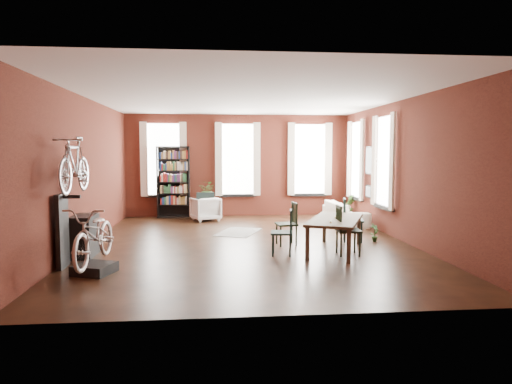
{
  "coord_description": "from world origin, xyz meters",
  "views": [
    {
      "loc": [
        -0.76,
        -9.93,
        2.02
      ],
      "look_at": [
        0.22,
        0.6,
        1.09
      ],
      "focal_mm": 32.0,
      "sensor_mm": 36.0,
      "label": 1
    }
  ],
  "objects": [
    {
      "name": "dining_table",
      "position": [
        1.69,
        -0.98,
        0.34
      ],
      "size": [
        1.63,
        2.19,
        0.68
      ],
      "primitive_type": "cube",
      "rotation": [
        0.0,
        0.0,
        -0.41
      ],
      "color": "#4E412F",
      "rests_on": "ground"
    },
    {
      "name": "plant_on_stand",
      "position": [
        -0.95,
        4.02,
        0.81
      ],
      "size": [
        0.67,
        0.7,
        0.42
      ],
      "primitive_type": "imported",
      "rotation": [
        0.0,
        0.0,
        -0.43
      ],
      "color": "#325522",
      "rests_on": "plant_stand"
    },
    {
      "name": "bike_wall_rack",
      "position": [
        -3.4,
        -1.8,
        0.65
      ],
      "size": [
        0.16,
        0.6,
        1.3
      ],
      "primitive_type": "cube",
      "color": "black",
      "rests_on": "ground"
    },
    {
      "name": "dining_chair_b",
      "position": [
        0.81,
        -0.22,
        0.46
      ],
      "size": [
        0.47,
        0.47,
        0.93
      ],
      "primitive_type": "cube",
      "rotation": [
        0.0,
        0.0,
        -1.46
      ],
      "color": "black",
      "rests_on": "ground"
    },
    {
      "name": "dining_chair_c",
      "position": [
        1.87,
        -1.27,
        0.49
      ],
      "size": [
        0.47,
        0.47,
        0.97
      ],
      "primitive_type": "cube",
      "rotation": [
        0.0,
        0.0,
        1.53
      ],
      "color": "#1D2E1B",
      "rests_on": "ground"
    },
    {
      "name": "console_table",
      "position": [
        -3.28,
        -0.9,
        0.4
      ],
      "size": [
        0.4,
        0.8,
        0.8
      ],
      "primitive_type": "cube",
      "color": "black",
      "rests_on": "ground"
    },
    {
      "name": "striped_rug",
      "position": [
        -0.15,
        1.44,
        0.01
      ],
      "size": [
        1.32,
        1.61,
        0.01
      ],
      "primitive_type": "cube",
      "rotation": [
        0.0,
        0.0,
        -0.38
      ],
      "color": "black",
      "rests_on": "ground"
    },
    {
      "name": "plant_by_sofa",
      "position": [
        3.31,
        3.48,
        0.17
      ],
      "size": [
        0.43,
        0.76,
        0.34
      ],
      "primitive_type": "imported",
      "rotation": [
        0.0,
        0.0,
        0.02
      ],
      "color": "#386127",
      "rests_on": "ground"
    },
    {
      "name": "dining_chair_d",
      "position": [
        2.37,
        0.03,
        0.49
      ],
      "size": [
        0.54,
        0.54,
        0.97
      ],
      "primitive_type": "cube",
      "rotation": [
        0.0,
        0.0,
        1.34
      ],
      "color": "#173230",
      "rests_on": "ground"
    },
    {
      "name": "plant_small",
      "position": [
        2.85,
        -0.05,
        0.07
      ],
      "size": [
        0.42,
        0.46,
        0.15
      ],
      "primitive_type": "imported",
      "rotation": [
        0.0,
        0.0,
        0.63
      ],
      "color": "#2B5923",
      "rests_on": "ground"
    },
    {
      "name": "white_armchair",
      "position": [
        -1.01,
        3.52,
        0.38
      ],
      "size": [
        0.95,
        0.93,
        0.76
      ],
      "primitive_type": "imported",
      "rotation": [
        0.0,
        0.0,
        3.53
      ],
      "color": "silver",
      "rests_on": "ground"
    },
    {
      "name": "bookshelf",
      "position": [
        -2.0,
        4.3,
        1.1
      ],
      "size": [
        1.0,
        0.32,
        2.2
      ],
      "primitive_type": "cube",
      "color": "black",
      "rests_on": "ground"
    },
    {
      "name": "bicycle_hung",
      "position": [
        -3.15,
        -1.8,
        2.13
      ],
      "size": [
        0.47,
        1.0,
        1.66
      ],
      "primitive_type": "imported",
      "color": "#A5A8AD",
      "rests_on": "bike_wall_rack"
    },
    {
      "name": "room",
      "position": [
        0.25,
        0.62,
        2.14
      ],
      "size": [
        9.0,
        9.04,
        3.22
      ],
      "color": "black",
      "rests_on": "ground"
    },
    {
      "name": "plant_stand",
      "position": [
        -0.93,
        3.99,
        0.3
      ],
      "size": [
        0.36,
        0.36,
        0.6
      ],
      "primitive_type": "cube",
      "rotation": [
        0.0,
        0.0,
        -0.24
      ],
      "color": "black",
      "rests_on": "ground"
    },
    {
      "name": "dining_chair_a",
      "position": [
        0.56,
        -1.18,
        0.45
      ],
      "size": [
        0.48,
        0.48,
        0.9
      ],
      "primitive_type": "cube",
      "rotation": [
        0.0,
        0.0,
        -1.74
      ],
      "color": "#193734",
      "rests_on": "ground"
    },
    {
      "name": "cream_sofa",
      "position": [
        2.95,
        2.6,
        0.41
      ],
      "size": [
        0.61,
        2.08,
        0.81
      ],
      "primitive_type": "imported",
      "rotation": [
        0.0,
        0.0,
        1.57
      ],
      "color": "beige",
      "rests_on": "ground"
    },
    {
      "name": "bicycle_floor",
      "position": [
        -2.74,
        -2.23,
        1.09
      ],
      "size": [
        0.71,
        1.02,
        1.85
      ],
      "primitive_type": "imported",
      "rotation": [
        0.0,
        0.0,
        -0.07
      ],
      "color": "#BFB3AF",
      "rests_on": "bike_trainer"
    },
    {
      "name": "bike_trainer",
      "position": [
        -2.75,
        -2.26,
        0.08
      ],
      "size": [
        0.73,
        0.73,
        0.17
      ],
      "primitive_type": "cube",
      "rotation": [
        0.0,
        0.0,
        -0.35
      ],
      "color": "black",
      "rests_on": "ground"
    }
  ]
}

